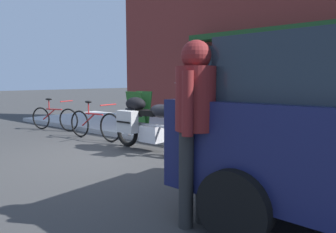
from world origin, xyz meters
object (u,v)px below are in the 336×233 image
Objects in this scene: touring_motorcycle at (148,122)px; parked_bicycle at (94,124)px; pedestrian_walking at (195,111)px; second_bicycle_by_cafe at (54,118)px; sandwich_board_sign at (139,111)px.

parked_bicycle is at bearing 176.89° from touring_motorcycle.
second_bicycle_by_cafe is at bearing 160.14° from pedestrian_walking.
pedestrian_walking is 1.76× the size of sandwich_board_sign.
touring_motorcycle is 1.82m from parked_bicycle.
sandwich_board_sign is at bearing 70.47° from parked_bicycle.
sandwich_board_sign reaches higher than second_bicycle_by_cafe.
sandwich_board_sign is 0.63× the size of second_bicycle_by_cafe.
parked_bicycle is 0.99× the size of pedestrian_walking.
touring_motorcycle is 1.23× the size of parked_bicycle.
touring_motorcycle reaches higher than sandwich_board_sign.
parked_bicycle reaches higher than second_bicycle_by_cafe.
sandwich_board_sign is (0.40, 1.14, 0.26)m from parked_bicycle.
parked_bicycle is at bearing -109.53° from sandwich_board_sign.
touring_motorcycle is at bearing -3.11° from parked_bicycle.
sandwich_board_sign is (-1.40, 1.23, 0.03)m from touring_motorcycle.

